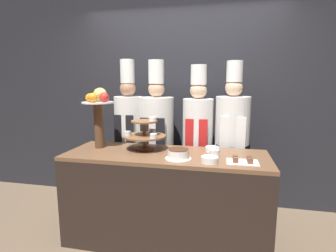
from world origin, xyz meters
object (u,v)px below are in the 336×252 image
object	(u,v)px
tiered_stand	(145,134)
cup_white	(214,153)
fruit_pedestal	(99,108)
serving_bowl_near	(210,159)
chef_left	(129,130)
chef_center_right	(198,134)
cake_square_tray	(243,161)
cake_round	(178,154)
serving_bowl_far	(212,149)
chef_center_left	(157,133)
chef_right	(232,135)

from	to	relation	value
tiered_stand	cup_white	world-z (taller)	tiered_stand
fruit_pedestal	serving_bowl_near	bearing A→B (deg)	-14.10
chef_left	chef_center_right	distance (m)	0.84
cup_white	tiered_stand	bearing A→B (deg)	168.52
cake_square_tray	fruit_pedestal	bearing A→B (deg)	170.80
cake_round	cake_square_tray	size ratio (longest dim) A/B	0.89
fruit_pedestal	chef_left	world-z (taller)	chef_left
cake_round	fruit_pedestal	bearing A→B (deg)	164.44
cake_round	serving_bowl_far	xyz separation A→B (m)	(0.28, 0.31, -0.02)
tiered_stand	cake_square_tray	bearing A→B (deg)	-14.72
serving_bowl_far	cake_square_tray	bearing A→B (deg)	-48.28
cake_square_tray	chef_left	world-z (taller)	chef_left
fruit_pedestal	chef_left	size ratio (longest dim) A/B	0.34
cup_white	cake_round	bearing A→B (deg)	-159.33
serving_bowl_far	chef_center_left	distance (m)	0.82
chef_center_left	chef_right	size ratio (longest dim) A/B	1.01
cake_round	chef_center_left	world-z (taller)	chef_center_left
tiered_stand	fruit_pedestal	xyz separation A→B (m)	(-0.49, -0.02, 0.25)
chef_center_right	chef_right	size ratio (longest dim) A/B	0.98
tiered_stand	chef_center_right	bearing A→B (deg)	46.32
chef_center_left	cake_round	bearing A→B (deg)	-62.56
serving_bowl_near	chef_center_left	world-z (taller)	chef_center_left
serving_bowl_near	chef_right	xyz separation A→B (m)	(0.20, 0.81, 0.06)
serving_bowl_near	cup_white	bearing A→B (deg)	78.87
chef_left	chef_center_right	size ratio (longest dim) A/B	1.04
cake_round	serving_bowl_near	world-z (taller)	serving_bowl_near
chef_center_right	chef_right	world-z (taller)	chef_right
fruit_pedestal	chef_left	xyz separation A→B (m)	(0.12, 0.52, -0.31)
chef_left	chef_center_left	world-z (taller)	chef_left
cup_white	cake_square_tray	world-z (taller)	cup_white
fruit_pedestal	tiered_stand	bearing A→B (deg)	1.92
cup_white	serving_bowl_near	bearing A→B (deg)	-101.13
fruit_pedestal	serving_bowl_far	bearing A→B (deg)	3.44
cake_round	chef_center_right	world-z (taller)	chef_center_right
chef_left	chef_center_left	size ratio (longest dim) A/B	1.01
cake_square_tray	chef_left	bearing A→B (deg)	149.98
cake_square_tray	chef_center_right	size ratio (longest dim) A/B	0.15
cake_square_tray	serving_bowl_near	distance (m)	0.28
tiered_stand	chef_left	distance (m)	0.62
tiered_stand	chef_center_left	size ratio (longest dim) A/B	0.24
serving_bowl_far	chef_center_right	xyz separation A→B (m)	(-0.19, 0.45, 0.05)
cake_square_tray	chef_right	world-z (taller)	chef_right
serving_bowl_near	cake_square_tray	bearing A→B (deg)	12.11
fruit_pedestal	chef_center_left	size ratio (longest dim) A/B	0.34
chef_center_right	chef_right	distance (m)	0.39
chef_right	fruit_pedestal	bearing A→B (deg)	-158.98
cake_round	cake_square_tray	distance (m)	0.55
cake_round	cup_white	size ratio (longest dim) A/B	2.63
serving_bowl_near	chef_center_left	size ratio (longest dim) A/B	0.08
cup_white	serving_bowl_near	size ratio (longest dim) A/B	0.58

